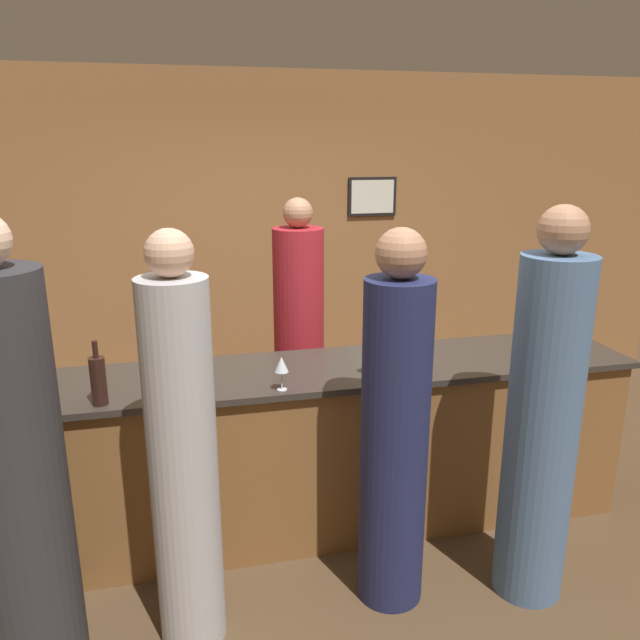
% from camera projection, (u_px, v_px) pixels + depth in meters
% --- Properties ---
extents(ground_plane, '(14.00, 14.00, 0.00)m').
position_uv_depth(ground_plane, '(322.00, 522.00, 3.77)').
color(ground_plane, '#4C3823').
extents(back_wall, '(8.00, 0.08, 2.80)m').
position_uv_depth(back_wall, '(264.00, 239.00, 5.45)').
color(back_wall, olive).
rests_on(back_wall, ground_plane).
extents(bar_counter, '(3.60, 0.68, 1.00)m').
position_uv_depth(bar_counter, '(322.00, 448.00, 3.63)').
color(bar_counter, brown).
rests_on(bar_counter, ground_plane).
extents(bartender, '(0.34, 0.34, 1.88)m').
position_uv_depth(bartender, '(299.00, 346.00, 4.27)').
color(bartender, maroon).
rests_on(bartender, ground_plane).
extents(guest_0, '(0.39, 0.39, 1.98)m').
position_uv_depth(guest_0, '(16.00, 474.00, 2.53)').
color(guest_0, '#2D2D33').
rests_on(guest_0, ground_plane).
extents(guest_1, '(0.34, 0.34, 1.96)m').
position_uv_depth(guest_1, '(542.00, 424.00, 2.98)').
color(guest_1, '#4C6B93').
rests_on(guest_1, ground_plane).
extents(guest_2, '(0.30, 0.30, 1.90)m').
position_uv_depth(guest_2, '(183.00, 461.00, 2.68)').
color(guest_2, '#B2B2B7').
rests_on(guest_2, ground_plane).
extents(guest_3, '(0.32, 0.32, 1.87)m').
position_uv_depth(guest_3, '(395.00, 436.00, 2.95)').
color(guest_3, '#1E234C').
rests_on(guest_3, ground_plane).
extents(wine_bottle_0, '(0.08, 0.08, 0.32)m').
position_uv_depth(wine_bottle_0, '(98.00, 380.00, 2.98)').
color(wine_bottle_0, black).
rests_on(wine_bottle_0, bar_counter).
extents(wine_glass_0, '(0.08, 0.08, 0.17)m').
position_uv_depth(wine_glass_0, '(370.00, 351.00, 3.37)').
color(wine_glass_0, silver).
rests_on(wine_glass_0, bar_counter).
extents(wine_glass_1, '(0.07, 0.07, 0.18)m').
position_uv_depth(wine_glass_1, '(282.00, 365.00, 3.14)').
color(wine_glass_1, silver).
rests_on(wine_glass_1, bar_counter).
extents(wine_glass_2, '(0.08, 0.08, 0.16)m').
position_uv_depth(wine_glass_2, '(408.00, 347.00, 3.46)').
color(wine_glass_2, silver).
rests_on(wine_glass_2, bar_counter).
extents(wine_glass_3, '(0.07, 0.07, 0.16)m').
position_uv_depth(wine_glass_3, '(405.00, 358.00, 3.28)').
color(wine_glass_3, silver).
rests_on(wine_glass_3, bar_counter).
extents(wine_glass_4, '(0.06, 0.06, 0.16)m').
position_uv_depth(wine_glass_4, '(548.00, 337.00, 3.65)').
color(wine_glass_4, silver).
rests_on(wine_glass_4, bar_counter).
extents(wine_glass_5, '(0.08, 0.08, 0.16)m').
position_uv_depth(wine_glass_5, '(420.00, 351.00, 3.38)').
color(wine_glass_5, silver).
rests_on(wine_glass_5, bar_counter).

